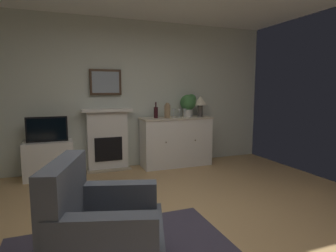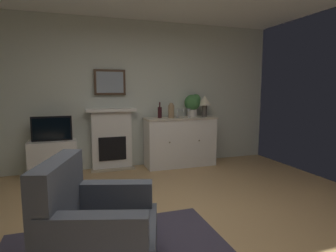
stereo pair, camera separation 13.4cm
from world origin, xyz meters
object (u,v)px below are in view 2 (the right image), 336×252
Objects in this scene: wine_glass_center at (183,111)px; tv_cabinet at (54,159)px; sideboard_cabinet at (180,142)px; wine_glass_right at (189,111)px; framed_picture at (110,82)px; armchair at (95,228)px; table_lamp at (205,102)px; vase_decorative at (171,110)px; tv_set at (52,129)px; wine_glass_left at (178,111)px; wine_bottle at (160,112)px; fireplace_unit at (112,139)px; potted_plant_small at (193,103)px.

wine_glass_center reaches higher than tv_cabinet.
wine_glass_right is (0.15, -0.04, 0.58)m from sideboard_cabinet.
framed_picture reaches higher than armchair.
table_lamp is (0.50, 0.00, 0.74)m from sideboard_cabinet.
tv_cabinet is (-2.38, 0.05, -0.74)m from wine_glass_right.
wine_glass_right is (0.11, 0.01, 0.00)m from wine_glass_center.
wine_glass_center is 0.59× the size of vase_decorative.
table_lamp is 2.75m from tv_set.
tv_cabinet is (-2.16, 0.05, -0.74)m from wine_glass_left.
wine_bottle is 1.76× the size of wine_glass_right.
wine_glass_right is (-0.34, -0.04, -0.16)m from table_lamp.
table_lamp is 2.42× the size of wine_glass_center.
wine_glass_left is 0.59× the size of vase_decorative.
sideboard_cabinet is 1.78× the size of tv_cabinet.
armchair is at bearing -124.87° from wine_glass_right.
vase_decorative reaches higher than fireplace_unit.
fireplace_unit is 1.00m from wine_bottle.
table_lamp is 2.87m from tv_cabinet.
wine_bottle is (-0.89, 0.02, -0.17)m from table_lamp.
vase_decorative is (1.06, -0.23, 0.51)m from fireplace_unit.
fireplace_unit is 1.65m from potted_plant_small.
armchair is at bearing -125.64° from potted_plant_small.
vase_decorative is 0.65× the size of potted_plant_small.
wine_bottle is at bearing 170.60° from wine_glass_center.
vase_decorative is 2.17m from tv_cabinet.
table_lamp is 0.53× the size of tv_cabinet.
wine_glass_right is at bearing -10.51° from framed_picture.
fireplace_unit is 2.75× the size of table_lamp.
fireplace_unit reaches higher than sideboard_cabinet.
potted_plant_small is at bearing 35.98° from wine_glass_right.
sideboard_cabinet is 2.25m from tv_set.
armchair is (-1.55, -2.72, -0.68)m from vase_decorative.
fireplace_unit is at bearing 167.86° from vase_decorative.
wine_bottle is 0.44m from wine_glass_center.
vase_decorative is 0.49m from potted_plant_small.
tv_set is at bearing 178.82° from vase_decorative.
armchair is (-2.24, -2.77, -0.82)m from table_lamp.
table_lamp is 2.42× the size of wine_glass_left.
table_lamp is 1.38× the size of wine_bottle.
fireplace_unit is at bearing 170.17° from wine_glass_center.
armchair is at bearing -129.01° from table_lamp.
armchair is (-1.68, -2.73, -0.66)m from wine_glass_left.
fireplace_unit is 6.67× the size of wine_glass_right.
tv_set is at bearing 99.82° from armchair.
tv_set is (-2.72, -0.01, -0.39)m from table_lamp.
wine_bottle is at bearing 178.40° from table_lamp.
wine_glass_left is (-0.07, -0.04, 0.58)m from sideboard_cabinet.
vase_decorative is at bearing -165.66° from sideboard_cabinet.
tv_set is at bearing 179.01° from wine_glass_center.
tv_set is 2.83m from armchair.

